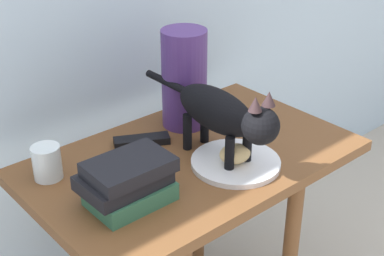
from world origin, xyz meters
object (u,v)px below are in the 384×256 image
at_px(book_stack, 128,182).
at_px(tv_remote, 142,141).
at_px(plate, 236,162).
at_px(green_vase, 184,79).
at_px(cat, 224,114).
at_px(candle_jar, 47,164).
at_px(side_table, 192,184).
at_px(bread_roll, 235,154).

height_order(book_stack, tv_remote, book_stack).
xyz_separation_m(plate, green_vase, (0.05, 0.26, 0.13)).
bearing_deg(cat, green_vase, 75.15).
xyz_separation_m(book_stack, candle_jar, (-0.09, 0.21, -0.02)).
bearing_deg(side_table, cat, -58.66).
distance_m(book_stack, green_vase, 0.42).
height_order(bread_roll, green_vase, green_vase).
xyz_separation_m(green_vase, tv_remote, (-0.16, -0.02, -0.13)).
bearing_deg(green_vase, plate, -100.88).
distance_m(bread_roll, green_vase, 0.29).
xyz_separation_m(plate, cat, (-0.01, 0.04, 0.13)).
distance_m(plate, green_vase, 0.30).
bearing_deg(bread_roll, cat, 88.32).
relative_size(side_table, book_stack, 4.23).
bearing_deg(book_stack, cat, -1.12).
bearing_deg(side_table, candle_jar, 156.12).
xyz_separation_m(book_stack, tv_remote, (0.18, 0.20, -0.05)).
bearing_deg(green_vase, candle_jar, -179.62).
relative_size(side_table, cat, 1.77).
bearing_deg(book_stack, candle_jar, 112.52).
bearing_deg(cat, tv_remote, 117.39).
bearing_deg(tv_remote, plate, -36.99).
distance_m(green_vase, tv_remote, 0.21).
bearing_deg(book_stack, plate, -8.39).
height_order(side_table, plate, plate).
height_order(book_stack, green_vase, green_vase).
relative_size(side_table, green_vase, 3.03).
relative_size(plate, tv_remote, 1.51).
relative_size(bread_roll, green_vase, 0.29).
height_order(green_vase, candle_jar, green_vase).
bearing_deg(side_table, tv_remote, 115.19).
xyz_separation_m(bread_roll, tv_remote, (-0.10, 0.25, -0.03)).
distance_m(cat, candle_jar, 0.45).
xyz_separation_m(side_table, plate, (0.05, -0.11, 0.10)).
bearing_deg(tv_remote, candle_jar, -155.13).
distance_m(plate, cat, 0.13).
bearing_deg(cat, bread_roll, -91.68).
xyz_separation_m(green_vase, candle_jar, (-0.44, -0.00, -0.10)).
distance_m(bread_roll, cat, 0.10).
distance_m(cat, book_stack, 0.30).
xyz_separation_m(plate, book_stack, (-0.30, 0.04, 0.05)).
bearing_deg(tv_remote, bread_roll, -39.49).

